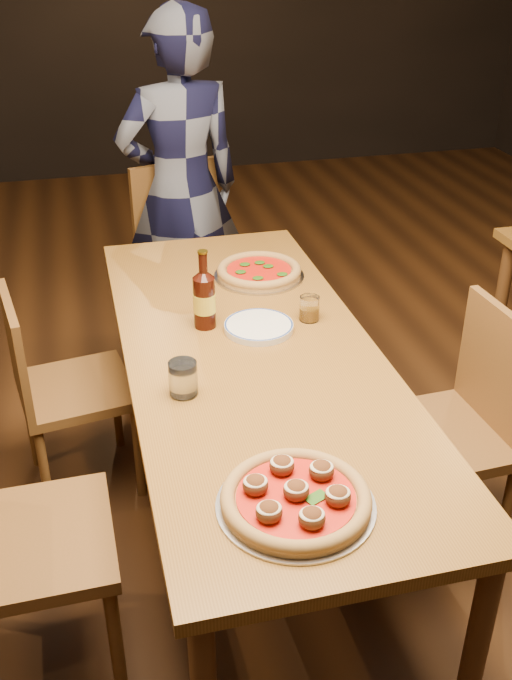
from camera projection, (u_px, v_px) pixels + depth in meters
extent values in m
plane|color=black|center=(253.00, 528.00, 2.78)|extent=(9.00, 9.00, 0.00)
cube|color=brown|center=(252.00, 357.00, 2.42)|extent=(0.80, 2.00, 0.04)
cylinder|color=#503017|center=(127.00, 334.00, 3.33)|extent=(0.06, 0.06, 0.71)
cylinder|color=#503017|center=(474.00, 657.00, 1.88)|extent=(0.06, 0.06, 0.71)
cylinder|color=#503017|center=(276.00, 317.00, 3.47)|extent=(0.06, 0.06, 0.71)
cylinder|color=#503017|center=(499.00, 312.00, 3.52)|extent=(0.06, 0.06, 0.71)
cylinder|color=#B7B7BF|center=(296.00, 505.00, 1.78)|extent=(0.38, 0.38, 0.01)
cylinder|color=#A87446|center=(296.00, 501.00, 1.77)|extent=(0.35, 0.35, 0.02)
torus|color=#A87446|center=(296.00, 498.00, 1.77)|extent=(0.36, 0.36, 0.04)
cylinder|color=#B6210A|center=(296.00, 497.00, 1.77)|extent=(0.28, 0.28, 0.00)
cylinder|color=#B7B7BF|center=(259.00, 276.00, 2.91)|extent=(0.35, 0.35, 0.01)
cylinder|color=#A87446|center=(259.00, 273.00, 2.90)|extent=(0.32, 0.32, 0.02)
torus|color=#A87446|center=(259.00, 270.00, 2.90)|extent=(0.32, 0.32, 0.04)
cylinder|color=#B6210A|center=(259.00, 270.00, 2.90)|extent=(0.25, 0.25, 0.00)
cylinder|color=white|center=(259.00, 327.00, 2.53)|extent=(0.23, 0.23, 0.02)
cylinder|color=black|center=(204.00, 303.00, 2.52)|extent=(0.07, 0.07, 0.18)
cylinder|color=black|center=(203.00, 266.00, 2.45)|extent=(0.03, 0.03, 0.09)
cylinder|color=yellow|center=(204.00, 303.00, 2.52)|extent=(0.08, 0.08, 0.07)
cylinder|color=white|center=(183.00, 378.00, 2.18)|extent=(0.08, 0.08, 0.10)
cylinder|color=#935B10|center=(309.00, 308.00, 2.58)|extent=(0.07, 0.07, 0.09)
imported|color=black|center=(181.00, 190.00, 3.57)|extent=(0.66, 0.50, 1.66)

